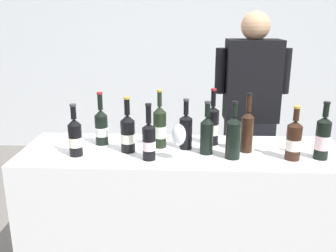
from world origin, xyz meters
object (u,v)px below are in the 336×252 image
wine_bottle_7 (75,137)px  wine_bottle_10 (233,136)px  wine_bottle_2 (207,134)px  wine_bottle_8 (101,126)px  wine_bottle_0 (160,127)px  wine_glass (179,136)px  wine_bottle_1 (149,140)px  wine_bottle_6 (128,133)px  wine_bottle_9 (247,130)px  wine_bottle_11 (294,140)px  wine_bottle_4 (186,130)px  wine_bottle_5 (323,138)px  person_server (249,130)px  wine_bottle_3 (212,125)px

wine_bottle_7 → wine_bottle_10: bearing=0.1°
wine_bottle_2 → wine_bottle_8: bearing=168.3°
wine_bottle_0 → wine_glass: bearing=-60.3°
wine_bottle_1 → wine_bottle_6: bearing=138.6°
wine_bottle_9 → wine_bottle_11: 0.26m
wine_bottle_4 → wine_bottle_11: (0.59, -0.15, -0.00)m
wine_bottle_9 → wine_bottle_11: (0.24, -0.11, -0.02)m
wine_bottle_2 → wine_bottle_6: 0.46m
wine_bottle_8 → wine_bottle_11: size_ratio=1.08×
wine_bottle_2 → wine_bottle_5: bearing=-4.5°
wine_bottle_0 → person_server: (0.64, 0.61, -0.20)m
wine_bottle_1 → wine_bottle_4: (0.20, 0.19, 0.00)m
wine_glass → wine_bottle_3: bearing=53.6°
wine_bottle_8 → wine_bottle_7: bearing=-117.7°
person_server → wine_bottle_1: bearing=-130.1°
wine_bottle_1 → wine_bottle_11: size_ratio=1.05×
wine_bottle_4 → wine_bottle_6: bearing=-168.3°
wine_bottle_4 → person_server: person_server is taller
wine_bottle_1 → person_server: size_ratio=0.18×
wine_bottle_0 → wine_bottle_1: bearing=-102.2°
wine_bottle_2 → wine_bottle_7: bearing=-174.8°
wine_bottle_6 → wine_bottle_11: 0.93m
wine_bottle_5 → wine_bottle_8: (-1.27, 0.18, -0.01)m
wine_bottle_2 → wine_bottle_4: wine_bottle_2 is taller
wine_bottle_7 → wine_bottle_9: size_ratio=0.86×
wine_bottle_2 → wine_bottle_11: bearing=-8.1°
wine_bottle_4 → wine_bottle_10: 0.30m
wine_bottle_9 → person_server: person_server is taller
wine_bottle_5 → person_server: person_server is taller
person_server → wine_bottle_9: bearing=-101.0°
wine_bottle_0 → wine_bottle_1: 0.21m
person_server → wine_bottle_10: bearing=-106.0°
wine_bottle_1 → wine_bottle_11: bearing=3.0°
wine_bottle_10 → wine_bottle_11: (0.33, -0.00, -0.01)m
wine_bottle_8 → wine_bottle_10: bearing=-14.3°
person_server → wine_bottle_5: bearing=-70.3°
wine_bottle_6 → wine_bottle_7: wine_bottle_6 is taller
wine_bottle_4 → wine_bottle_9: size_ratio=0.87×
wine_bottle_2 → wine_bottle_4: (-0.12, 0.08, -0.01)m
wine_bottle_2 → wine_bottle_11: 0.48m
wine_bottle_5 → wine_bottle_7: size_ratio=1.08×
wine_bottle_0 → person_server: size_ratio=0.20×
wine_bottle_3 → wine_bottle_11: wine_bottle_3 is taller
wine_bottle_3 → person_server: person_server is taller
wine_bottle_9 → wine_bottle_10: size_ratio=1.07×
wine_bottle_11 → wine_bottle_8: bearing=169.8°
wine_bottle_5 → wine_bottle_1: bearing=-176.5°
wine_bottle_4 → wine_bottle_8: wine_bottle_8 is taller
wine_bottle_9 → person_server: 0.70m
wine_bottle_1 → wine_bottle_11: wine_bottle_1 is taller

